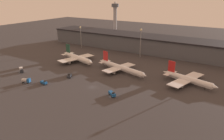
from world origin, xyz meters
name	(u,v)px	position (x,y,z in m)	size (l,w,h in m)	color
ground	(92,87)	(0.00, 0.00, 0.00)	(600.00, 600.00, 0.00)	#383538
terminal_building	(154,44)	(0.00, 98.96, 7.74)	(228.94, 29.94, 15.40)	#4C515B
airplane_0	(77,58)	(-41.39, 34.58, 3.59)	(40.56, 32.17, 13.12)	white
airplane_1	(121,68)	(1.00, 33.07, 3.17)	(46.85, 28.42, 12.41)	silver
airplane_2	(188,79)	(48.05, 35.98, 3.20)	(37.14, 33.66, 12.46)	silver
service_vehicle_0	(112,94)	(16.67, -3.69, 1.39)	(6.28, 5.21, 2.92)	#195199
service_vehicle_1	(69,75)	(-23.37, 5.38, 1.30)	(5.35, 6.47, 2.76)	#282D38
service_vehicle_2	(26,80)	(-39.78, -16.97, 1.77)	(5.78, 4.28, 3.10)	#195199
service_vehicle_3	(44,82)	(-28.52, -12.51, 1.31)	(4.71, 2.29, 2.80)	#195199
service_vehicle_4	(21,70)	(-59.90, -5.65, 1.87)	(5.80, 4.66, 3.38)	#282D38
lamp_post_0	(81,34)	(-70.76, 75.31, 14.36)	(1.80, 1.80, 22.22)	slate
lamp_post_1	(141,39)	(-3.34, 75.31, 16.16)	(1.80, 1.80, 25.47)	slate
control_tower	(115,17)	(-70.85, 143.47, 25.84)	(9.00, 9.00, 44.59)	#99999E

